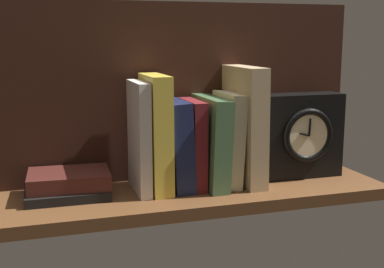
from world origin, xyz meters
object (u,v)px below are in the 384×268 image
book_yellow_seinlanguage (156,133)px  book_navy_bierce (177,145)px  book_white_catcher (139,137)px  book_maroon_dawkins (194,144)px  book_tan_shortstories (244,125)px  book_cream_twain (227,139)px  book_green_romantic (210,142)px  book_stack_side (68,184)px  framed_clock (301,135)px

book_yellow_seinlanguage → book_navy_bierce: size_ratio=1.29×
book_white_catcher → book_maroon_dawkins: size_ratio=1.22×
book_tan_shortstories → book_navy_bierce: bearing=-180.0°
book_cream_twain → book_green_romantic: bearing=180.0°
book_tan_shortstories → book_stack_side: book_tan_shortstories is taller
book_tan_shortstories → book_yellow_seinlanguage: bearing=180.0°
book_green_romantic → book_yellow_seinlanguage: bearing=180.0°
book_white_catcher → book_green_romantic: (15.18, 0.00, -1.84)cm
book_white_catcher → book_cream_twain: book_white_catcher is taller
framed_clock → book_white_catcher: bearing=-179.4°
framed_clock → book_yellow_seinlanguage: bearing=-179.3°
book_green_romantic → book_tan_shortstories: book_tan_shortstories is taller
book_tan_shortstories → framed_clock: book_tan_shortstories is taller
book_navy_bierce → book_cream_twain: book_cream_twain is taller
book_navy_bierce → book_green_romantic: (7.35, 0.00, 0.22)cm
book_navy_bierce → framed_clock: framed_clock is taller
book_navy_bierce → book_maroon_dawkins: same height
book_tan_shortstories → framed_clock: size_ratio=1.34×
book_navy_bierce → book_tan_shortstories: (15.11, 0.00, 3.35)cm
book_yellow_seinlanguage → book_cream_twain: book_yellow_seinlanguage is taller
book_yellow_seinlanguage → book_stack_side: (-17.69, 0.92, -9.41)cm
book_stack_side → book_yellow_seinlanguage: bearing=-3.0°
book_green_romantic → book_tan_shortstories: 8.37cm
book_yellow_seinlanguage → book_stack_side: 20.06cm
book_navy_bierce → book_stack_side: (-22.06, 0.92, -6.72)cm
book_navy_bierce → book_tan_shortstories: bearing=0.0°
book_yellow_seinlanguage → framed_clock: size_ratio=1.26×
book_maroon_dawkins → framed_clock: framed_clock is taller
book_cream_twain → book_maroon_dawkins: bearing=-180.0°
framed_clock → book_stack_side: size_ratio=1.12×
book_navy_bierce → framed_clock: size_ratio=0.98×
book_stack_side → book_green_romantic: bearing=-1.8°
book_navy_bierce → book_stack_side: bearing=177.6°
book_yellow_seinlanguage → book_green_romantic: bearing=0.0°
book_navy_bierce → book_green_romantic: 7.35cm
book_yellow_seinlanguage → book_stack_side: size_ratio=1.41×
book_yellow_seinlanguage → book_green_romantic: size_ratio=1.26×
book_white_catcher → book_yellow_seinlanguage: (3.46, 0.00, 0.63)cm
book_cream_twain → book_yellow_seinlanguage: bearing=180.0°
book_white_catcher → book_cream_twain: bearing=0.0°
book_cream_twain → framed_clock: bearing=1.3°
book_maroon_dawkins → book_green_romantic: size_ratio=0.98×
book_cream_twain → book_stack_side: bearing=178.4°
book_maroon_dawkins → book_stack_side: size_ratio=1.09×
book_white_catcher → book_green_romantic: size_ratio=1.20×
book_green_romantic → book_tan_shortstories: size_ratio=0.75×
book_navy_bierce → book_cream_twain: size_ratio=0.94×
book_yellow_seinlanguage → framed_clock: bearing=0.7°
book_maroon_dawkins → book_stack_side: book_maroon_dawkins is taller
book_yellow_seinlanguage → book_stack_side: book_yellow_seinlanguage is taller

